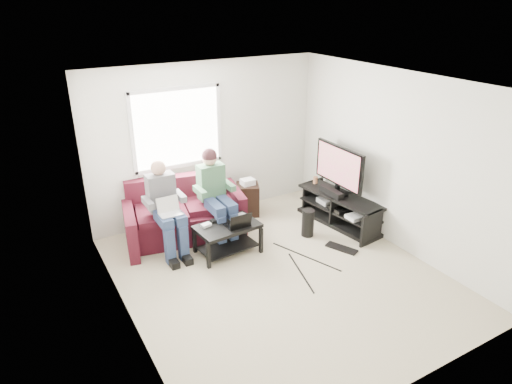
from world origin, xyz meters
TOP-DOWN VIEW (x-y plane):
  - floor at (0.00, 0.00)m, footprint 4.50×4.50m
  - ceiling at (0.00, 0.00)m, footprint 4.50×4.50m
  - wall_back at (0.00, 2.25)m, footprint 4.50×0.00m
  - wall_front at (0.00, -2.25)m, footprint 4.50×0.00m
  - wall_left at (-2.00, 0.00)m, footprint 0.00×4.50m
  - wall_right at (2.00, 0.00)m, footprint 0.00×4.50m
  - window at (-0.50, 2.23)m, footprint 1.48×0.04m
  - sofa at (-0.66, 1.73)m, footprint 2.07×1.19m
  - person_left at (-1.06, 1.39)m, footprint 0.40×0.70m
  - person_right at (-0.26, 1.41)m, footprint 0.40×0.71m
  - laptop_silver at (-1.06, 1.20)m, footprint 0.35×0.27m
  - coffee_table at (-0.33, 0.89)m, footprint 0.95×0.63m
  - laptop_black at (-0.21, 0.81)m, footprint 0.37×0.28m
  - controller_a at (-0.61, 1.01)m, footprint 0.15×0.11m
  - controller_b at (-0.43, 1.07)m, footprint 0.14×0.10m
  - controller_c at (-0.03, 1.04)m, footprint 0.15×0.11m
  - tv_stand at (1.70, 0.79)m, footprint 0.67×1.61m
  - tv at (1.70, 0.89)m, footprint 0.12×1.10m
  - soundbar at (1.58, 0.89)m, footprint 0.12×0.50m
  - drink_cup at (1.65, 1.42)m, footprint 0.08×0.08m
  - console_white at (1.70, 0.39)m, footprint 0.30×0.22m
  - console_grey at (1.70, 1.09)m, footprint 0.34×0.26m
  - console_black at (1.70, 0.74)m, footprint 0.38×0.30m
  - subwoofer at (1.00, 0.72)m, footprint 0.19×0.19m
  - keyboard_floor at (1.20, 0.11)m, footprint 0.34×0.51m
  - end_table at (0.56, 1.88)m, footprint 0.37×0.37m

SIDE VIEW (x-z plane):
  - floor at x=0.00m, z-range 0.00..0.00m
  - keyboard_floor at x=1.20m, z-range 0.00..0.03m
  - subwoofer at x=1.00m, z-range 0.00..0.44m
  - tv_stand at x=1.70m, z-range -0.03..0.49m
  - end_table at x=0.56m, z-range -0.03..0.62m
  - console_white at x=1.70m, z-range 0.27..0.33m
  - console_black at x=1.70m, z-range 0.27..0.34m
  - console_grey at x=1.70m, z-range 0.27..0.35m
  - sofa at x=-0.66m, z-range -0.12..0.77m
  - coffee_table at x=-0.33m, z-range 0.11..0.56m
  - controller_a at x=-0.61m, z-range 0.45..0.49m
  - controller_b at x=-0.43m, z-range 0.45..0.49m
  - controller_c at x=-0.03m, z-range 0.45..0.49m
  - soundbar at x=1.58m, z-range 0.51..0.61m
  - laptop_black at x=-0.21m, z-range 0.45..0.69m
  - drink_cup at x=1.65m, z-range 0.51..0.63m
  - laptop_silver at x=-1.06m, z-range 0.62..0.86m
  - person_left at x=-1.06m, z-range 0.07..1.44m
  - person_right at x=-0.26m, z-range 0.11..1.52m
  - tv at x=1.70m, z-range 0.57..1.38m
  - wall_back at x=0.00m, z-range -0.95..3.55m
  - wall_front at x=0.00m, z-range -0.95..3.55m
  - wall_left at x=-2.00m, z-range -0.95..3.55m
  - wall_right at x=2.00m, z-range -0.95..3.55m
  - window at x=-0.50m, z-range 0.96..2.24m
  - ceiling at x=0.00m, z-range 2.60..2.60m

